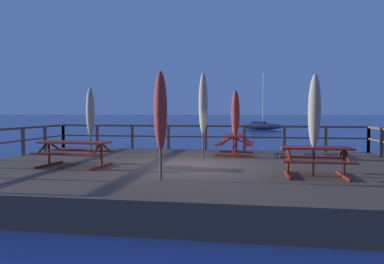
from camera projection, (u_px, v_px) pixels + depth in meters
The scene contains 12 objects.
ground_plane at pixel (188, 187), 11.54m from camera, with size 600.00×600.00×0.00m, color navy.
wooden_deck at pixel (188, 176), 11.53m from camera, with size 13.71×9.48×0.71m, color brown.
railing_waterside_far at pixel (206, 133), 15.99m from camera, with size 13.51×0.10×1.09m.
picnic_table_back_left at pixel (75, 148), 11.15m from camera, with size 2.21×1.53×0.78m.
picnic_table_mid_left at pixel (316, 155), 9.43m from camera, with size 1.76×1.41×0.78m.
picnic_table_mid_centre at pixel (235, 140), 14.29m from camera, with size 1.48×1.83×0.78m.
patio_umbrella_tall_mid_right at pixel (90, 112), 14.10m from camera, with size 0.32×0.32×2.61m.
patio_umbrella_short_mid at pixel (314, 111), 9.42m from camera, with size 0.32×0.32×2.65m.
patio_umbrella_tall_back_left at pixel (235, 114), 14.16m from camera, with size 0.32×0.32×2.52m.
patio_umbrella_tall_front at pixel (161, 111), 8.83m from camera, with size 0.32×0.32×2.65m.
patio_umbrella_short_back at pixel (203, 104), 13.17m from camera, with size 0.32×0.32×3.09m.
sailboat_distant at pixel (261, 126), 49.79m from camera, with size 6.23×3.20×7.72m.
Camera 1 is at (1.90, -11.27, 2.37)m, focal length 34.22 mm.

